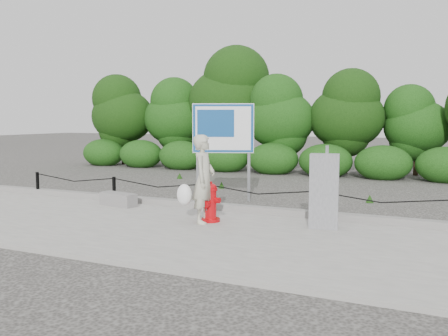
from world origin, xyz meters
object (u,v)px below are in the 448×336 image
fire_hydrant (210,202)px  pedestrian (203,180)px  concrete_block (118,199)px  utility_cabinet (324,191)px  advertising_sign (223,133)px

fire_hydrant → pedestrian: size_ratio=0.46×
concrete_block → utility_cabinet: 4.89m
advertising_sign → fire_hydrant: bearing=-91.9°
fire_hydrant → pedestrian: 0.49m
fire_hydrant → advertising_sign: bearing=115.0°
pedestrian → advertising_sign: bearing=8.6°
pedestrian → utility_cabinet: bearing=-84.9°
pedestrian → advertising_sign: 2.98m
pedestrian → utility_cabinet: pedestrian is taller
pedestrian → fire_hydrant: bearing=-38.7°
utility_cabinet → advertising_sign: size_ratio=0.61×
pedestrian → advertising_sign: advertising_sign is taller
pedestrian → advertising_sign: size_ratio=0.69×
fire_hydrant → concrete_block: 2.78m
fire_hydrant → concrete_block: fire_hydrant is taller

